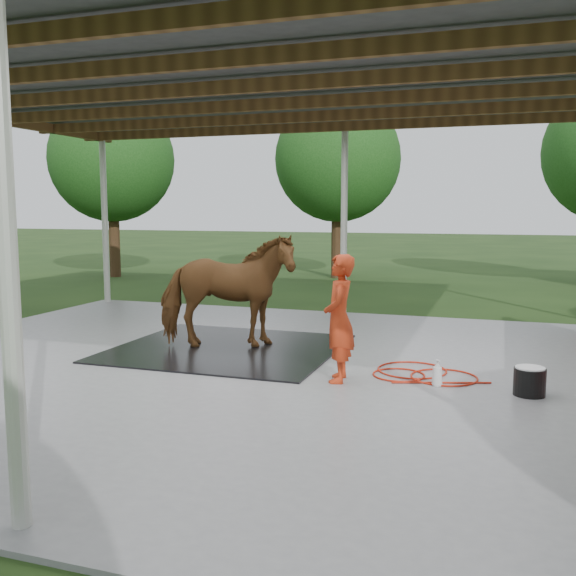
% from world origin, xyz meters
% --- Properties ---
extents(ground, '(100.00, 100.00, 0.00)m').
position_xyz_m(ground, '(0.00, 0.00, 0.00)').
color(ground, '#1E3814').
extents(concrete_slab, '(12.00, 10.00, 0.05)m').
position_xyz_m(concrete_slab, '(0.00, 0.00, 0.03)').
color(concrete_slab, slate).
rests_on(concrete_slab, ground).
extents(pavilion_structure, '(12.60, 10.60, 4.05)m').
position_xyz_m(pavilion_structure, '(0.00, -0.00, 3.97)').
color(pavilion_structure, beige).
rests_on(pavilion_structure, ground).
extents(tree_belt, '(28.00, 28.00, 5.80)m').
position_xyz_m(tree_belt, '(0.30, 0.90, 3.79)').
color(tree_belt, '#382314').
rests_on(tree_belt, ground).
extents(rubber_mat, '(3.38, 3.17, 0.03)m').
position_xyz_m(rubber_mat, '(-0.95, 0.94, 0.06)').
color(rubber_mat, black).
rests_on(rubber_mat, concrete_slab).
extents(horse, '(2.31, 1.65, 1.78)m').
position_xyz_m(horse, '(-0.95, 0.94, 0.97)').
color(horse, brown).
rests_on(horse, rubber_mat).
extents(handler, '(0.48, 0.65, 1.62)m').
position_xyz_m(handler, '(1.17, -0.33, 0.86)').
color(handler, '#B02E12').
rests_on(handler, concrete_slab).
extents(wash_bucket, '(0.37, 0.37, 0.34)m').
position_xyz_m(wash_bucket, '(3.46, -0.23, 0.22)').
color(wash_bucket, black).
rests_on(wash_bucket, concrete_slab).
extents(soap_bottle_a, '(0.18, 0.18, 0.33)m').
position_xyz_m(soap_bottle_a, '(2.39, -0.17, 0.22)').
color(soap_bottle_a, silver).
rests_on(soap_bottle_a, concrete_slab).
extents(soap_bottle_b, '(0.12, 0.12, 0.20)m').
position_xyz_m(soap_bottle_b, '(3.36, 0.24, 0.15)').
color(soap_bottle_b, '#338CD8').
rests_on(soap_bottle_b, concrete_slab).
extents(hose_coil, '(1.52, 1.20, 0.02)m').
position_xyz_m(hose_coil, '(2.13, 0.32, 0.06)').
color(hose_coil, '#A41D0B').
rests_on(hose_coil, concrete_slab).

